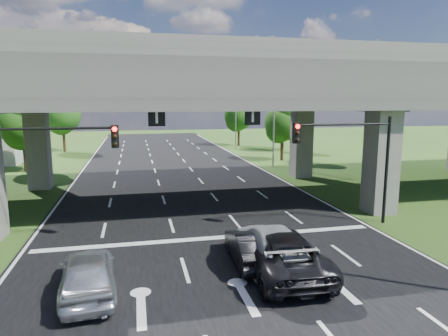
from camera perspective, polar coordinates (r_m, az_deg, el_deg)
name	(u,v)px	position (r m, az deg, el deg)	size (l,w,h in m)	color
ground	(228,266)	(17.18, 0.54, -13.88)	(160.00, 160.00, 0.00)	#2C4C18
road	(193,206)	(26.49, -4.40, -5.38)	(18.00, 120.00, 0.03)	black
overpass	(188,85)	(27.60, -5.23, 11.78)	(80.00, 15.00, 10.00)	#3A3835
signal_right	(353,151)	(22.57, 17.91, 2.37)	(5.76, 0.54, 6.00)	black
signal_left	(40,160)	(19.92, -24.75, 1.05)	(5.76, 0.54, 6.00)	black
streetlight_far	(270,111)	(41.67, 6.65, 8.15)	(3.38, 0.25, 10.00)	gray
streetlight_beyond	(233,108)	(57.02, 1.30, 8.58)	(3.38, 0.25, 10.00)	gray
tree_left_near	(23,122)	(42.67, -26.79, 5.84)	(4.50, 4.50, 7.80)	black
tree_left_mid	(14,125)	(51.19, -27.85, 5.49)	(3.91, 3.90, 6.76)	black
tree_left_far	(63,114)	(58.13, -22.05, 7.21)	(4.80, 4.80, 8.32)	black
tree_right_near	(283,122)	(46.49, 8.44, 6.58)	(4.20, 4.20, 7.28)	black
tree_right_mid	(283,121)	(55.04, 8.37, 6.70)	(3.91, 3.90, 6.76)	black
tree_right_far	(239,114)	(61.40, 2.18, 7.68)	(4.50, 4.50, 7.80)	black
car_silver	(88,273)	(15.37, -18.87, -13.96)	(1.89, 4.71, 1.60)	#B5B7BD
car_dark	(250,247)	(17.23, 3.74, -11.19)	(1.49, 4.27, 1.41)	black
car_white	(270,245)	(17.23, 6.58, -10.81)	(2.31, 5.68, 1.65)	#B3B3B3
car_trailing	(281,252)	(16.43, 8.11, -11.84)	(2.77, 6.01, 1.67)	black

